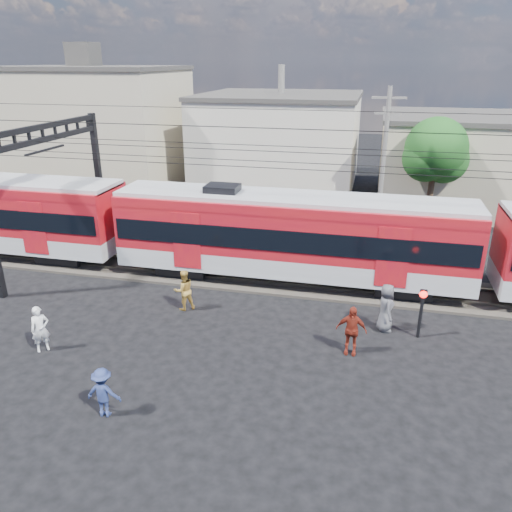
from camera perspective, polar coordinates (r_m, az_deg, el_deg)
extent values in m
plane|color=black|center=(17.35, -7.75, -12.99)|extent=(120.00, 120.00, 0.00)
cube|color=#2D2823|center=(23.99, -1.06, -2.34)|extent=(70.00, 3.40, 0.12)
cube|color=#59544C|center=(23.28, -1.52, -2.79)|extent=(70.00, 0.12, 0.12)
cube|color=#59544C|center=(24.61, -0.63, -1.39)|extent=(70.00, 0.12, 0.12)
cube|color=black|center=(27.69, -20.69, 0.21)|extent=(2.40, 2.20, 0.70)
cube|color=black|center=(24.75, -7.89, -1.05)|extent=(2.40, 2.20, 0.70)
cube|color=black|center=(23.31, 16.40, -3.24)|extent=(2.40, 2.20, 0.70)
cube|color=#A0A2A7|center=(23.18, 3.92, -0.35)|extent=(16.00, 3.00, 0.90)
cube|color=maroon|center=(22.61, 4.03, 3.53)|extent=(16.00, 3.00, 2.40)
cube|color=black|center=(22.69, 4.01, 2.93)|extent=(15.68, 3.08, 0.95)
cube|color=#A0A2A7|center=(22.26, 4.11, 6.60)|extent=(16.00, 2.60, 0.25)
cube|color=black|center=(30.68, -17.55, 8.77)|extent=(0.30, 0.30, 7.00)
cube|color=black|center=(26.44, -23.31, 13.41)|extent=(0.25, 9.30, 0.25)
cube|color=black|center=(26.51, -23.12, 12.14)|extent=(0.25, 9.30, 0.25)
cylinder|color=black|center=(21.68, -1.62, 10.18)|extent=(70.00, 0.03, 0.03)
cylinder|color=black|center=(23.01, -0.72, 10.85)|extent=(70.00, 0.03, 0.03)
cylinder|color=black|center=(21.55, -1.64, 12.00)|extent=(70.00, 0.03, 0.03)
cylinder|color=black|center=(22.89, -0.72, 12.57)|extent=(70.00, 0.03, 0.03)
cylinder|color=black|center=(18.70, -3.95, 14.52)|extent=(70.00, 0.03, 0.03)
cylinder|color=black|center=(25.44, 0.84, 16.43)|extent=(70.00, 0.03, 0.03)
cube|color=tan|center=(43.81, -18.23, 13.62)|extent=(14.00, 10.00, 9.00)
cube|color=#3F3D3A|center=(43.49, -18.98, 19.67)|extent=(14.28, 10.20, 0.30)
cube|color=beige|center=(41.40, 2.79, 12.83)|extent=(12.00, 12.00, 7.00)
cube|color=#3F3D3A|center=(41.01, 2.89, 17.88)|extent=(12.24, 12.24, 0.30)
cube|color=tan|center=(38.80, 26.11, 9.35)|extent=(16.00, 10.00, 6.00)
cube|color=#3F3D3A|center=(38.38, 26.90, 13.92)|extent=(16.32, 10.20, 0.30)
cylinder|color=slate|center=(28.78, 14.30, 9.84)|extent=(0.24, 0.24, 8.50)
cube|color=slate|center=(28.31, 15.00, 17.08)|extent=(1.80, 0.12, 0.12)
cube|color=slate|center=(28.37, 14.84, 15.47)|extent=(1.40, 0.12, 0.12)
cylinder|color=#382619|center=(32.40, 19.24, 6.40)|extent=(0.36, 0.36, 3.92)
sphere|color=#134215|center=(31.82, 19.90, 11.50)|extent=(3.64, 3.64, 3.64)
sphere|color=#134215|center=(32.30, 20.76, 10.26)|extent=(2.80, 2.80, 2.80)
imported|color=silver|center=(19.47, -23.44, -7.67)|extent=(0.73, 0.73, 1.72)
imported|color=#B88C39|center=(20.92, -8.23, -3.87)|extent=(1.08, 1.05, 1.75)
imported|color=navy|center=(15.63, -17.06, -14.69)|extent=(1.05, 0.66, 1.57)
imported|color=maroon|center=(18.00, 10.82, -8.34)|extent=(1.09, 0.48, 1.85)
imported|color=#4C4C51|center=(19.75, 14.63, -5.73)|extent=(0.77, 1.03, 1.91)
cylinder|color=black|center=(19.61, 18.29, -6.46)|extent=(0.12, 0.12, 1.86)
sphere|color=#FF140C|center=(19.23, 18.59, -4.14)|extent=(0.29, 0.29, 0.29)
cube|color=black|center=(19.23, 18.59, -4.14)|extent=(0.26, 0.06, 0.36)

